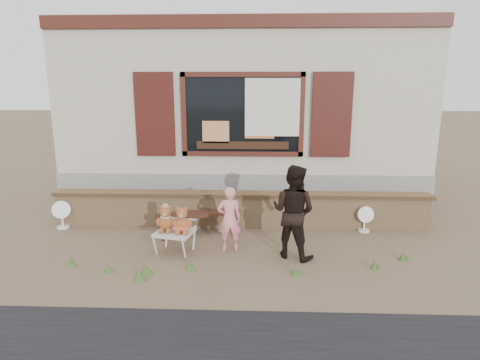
{
  "coord_description": "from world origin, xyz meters",
  "views": [
    {
      "loc": [
        0.27,
        -6.28,
        2.6
      ],
      "look_at": [
        0.0,
        0.6,
        1.0
      ],
      "focal_mm": 30.0,
      "sensor_mm": 36.0,
      "label": 1
    }
  ],
  "objects_px": {
    "bench": "(199,218)",
    "child": "(229,219)",
    "teddy_bear_left": "(166,218)",
    "teddy_bear_right": "(182,219)",
    "folding_chair": "(175,233)",
    "adult": "(293,212)"
  },
  "relations": [
    {
      "from": "bench",
      "to": "child",
      "type": "xyz_separation_m",
      "value": [
        0.61,
        -0.77,
        0.25
      ]
    },
    {
      "from": "teddy_bear_left",
      "to": "teddy_bear_right",
      "type": "xyz_separation_m",
      "value": [
        0.27,
        -0.06,
        -0.0
      ]
    },
    {
      "from": "teddy_bear_left",
      "to": "child",
      "type": "xyz_separation_m",
      "value": [
        1.01,
        0.07,
        -0.04
      ]
    },
    {
      "from": "teddy_bear_left",
      "to": "adult",
      "type": "bearing_deg",
      "value": 8.98
    },
    {
      "from": "folding_chair",
      "to": "teddy_bear_right",
      "type": "distance_m",
      "value": 0.28
    },
    {
      "from": "teddy_bear_left",
      "to": "teddy_bear_right",
      "type": "height_order",
      "value": "teddy_bear_left"
    },
    {
      "from": "teddy_bear_right",
      "to": "child",
      "type": "distance_m",
      "value": 0.75
    },
    {
      "from": "teddy_bear_right",
      "to": "adult",
      "type": "xyz_separation_m",
      "value": [
        1.74,
        -0.05,
        0.16
      ]
    },
    {
      "from": "teddy_bear_right",
      "to": "adult",
      "type": "relative_size",
      "value": 0.29
    },
    {
      "from": "bench",
      "to": "folding_chair",
      "type": "relative_size",
      "value": 2.25
    },
    {
      "from": "bench",
      "to": "teddy_bear_left",
      "type": "relative_size",
      "value": 3.48
    },
    {
      "from": "child",
      "to": "bench",
      "type": "bearing_deg",
      "value": -62.51
    },
    {
      "from": "bench",
      "to": "teddy_bear_left",
      "type": "xyz_separation_m",
      "value": [
        -0.4,
        -0.85,
        0.29
      ]
    },
    {
      "from": "teddy_bear_left",
      "to": "child",
      "type": "bearing_deg",
      "value": 16.41
    },
    {
      "from": "bench",
      "to": "teddy_bear_right",
      "type": "bearing_deg",
      "value": -122.81
    },
    {
      "from": "bench",
      "to": "adult",
      "type": "relative_size",
      "value": 1.03
    },
    {
      "from": "teddy_bear_left",
      "to": "adult",
      "type": "height_order",
      "value": "adult"
    },
    {
      "from": "teddy_bear_right",
      "to": "folding_chair",
      "type": "bearing_deg",
      "value": -180.0
    },
    {
      "from": "teddy_bear_left",
      "to": "adult",
      "type": "relative_size",
      "value": 0.3
    },
    {
      "from": "folding_chair",
      "to": "adult",
      "type": "distance_m",
      "value": 1.92
    },
    {
      "from": "teddy_bear_left",
      "to": "teddy_bear_right",
      "type": "bearing_deg",
      "value": 0.0
    },
    {
      "from": "teddy_bear_right",
      "to": "child",
      "type": "xyz_separation_m",
      "value": [
        0.73,
        0.13,
        -0.03
      ]
    }
  ]
}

